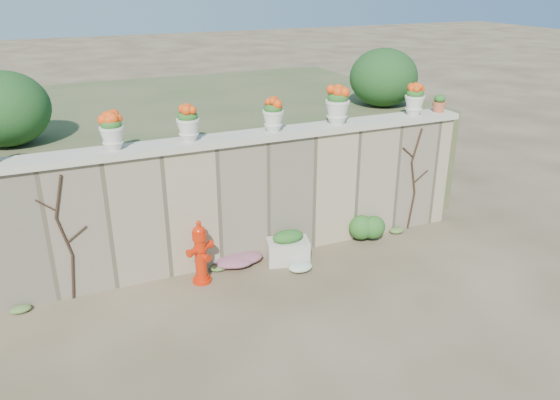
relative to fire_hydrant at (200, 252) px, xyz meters
name	(u,v)px	position (x,y,z in m)	size (l,w,h in m)	color
ground	(286,312)	(0.84, -1.27, -0.52)	(80.00, 80.00, 0.00)	#493B24
stone_wall	(240,201)	(0.84, 0.53, 0.48)	(8.00, 0.40, 2.00)	tan
wall_cap	(239,138)	(0.84, 0.53, 1.53)	(8.10, 0.52, 0.10)	beige
raised_fill	(189,148)	(0.84, 3.73, 0.48)	(9.00, 6.00, 2.00)	#384C23
back_shrub_left	(4,109)	(-2.36, 1.73, 2.03)	(1.30, 1.30, 1.10)	#143814
back_shrub_right	(384,77)	(4.24, 1.73, 2.03)	(1.30, 1.30, 1.10)	#143814
vine_left	(65,237)	(-1.83, 0.31, 0.48)	(0.60, 0.04, 1.91)	black
vine_right	(414,178)	(4.07, 0.31, 0.48)	(0.60, 0.04, 1.91)	black
fire_hydrant	(200,252)	(0.00, 0.00, 0.00)	(0.44, 0.31, 1.02)	red
planter_box	(288,248)	(1.47, 0.04, -0.26)	(0.75, 0.55, 0.56)	beige
green_shrub	(368,226)	(3.05, 0.15, -0.21)	(0.64, 0.57, 0.60)	#1E5119
magenta_clump	(240,261)	(0.69, 0.20, -0.40)	(0.85, 0.57, 0.23)	#B5247F
white_flowers	(300,265)	(1.54, -0.27, -0.43)	(0.50, 0.40, 0.18)	white
urn_pot_1	(112,131)	(-1.01, 0.53, 1.85)	(0.34, 0.34, 0.53)	beige
urn_pot_2	(188,123)	(0.07, 0.53, 1.85)	(0.34, 0.34, 0.54)	beige
urn_pot_3	(273,115)	(1.42, 0.53, 1.84)	(0.33, 0.33, 0.52)	beige
urn_pot_4	(337,105)	(2.56, 0.53, 1.89)	(0.40, 0.40, 0.62)	beige
urn_pot_5	(415,100)	(4.10, 0.53, 1.85)	(0.35, 0.35, 0.54)	beige
terracotta_pot	(439,104)	(4.64, 0.53, 1.72)	(0.25, 0.25, 0.30)	#B45837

